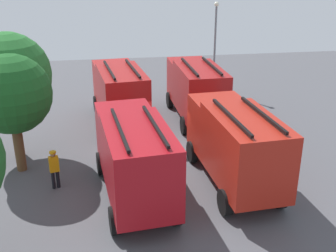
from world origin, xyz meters
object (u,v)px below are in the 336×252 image
at_px(tree_2, 8,75).
at_px(lamppost, 215,40).
at_px(firefighter_1, 54,167).
at_px(fire_truck_1, 196,88).
at_px(fire_truck_0, 235,142).
at_px(traffic_cone_0, 180,177).
at_px(traffic_cone_1, 224,117).
at_px(fire_truck_3, 119,91).
at_px(firefighter_2, 116,139).
at_px(fire_truck_2, 134,154).
at_px(firefighter_0, 175,78).
at_px(tree_1, 11,94).

distance_m(tree_2, lamppost, 16.52).
relative_size(firefighter_1, lamppost, 0.27).
bearing_deg(fire_truck_1, fire_truck_0, 178.32).
height_order(traffic_cone_0, traffic_cone_1, traffic_cone_0).
distance_m(fire_truck_1, fire_truck_3, 4.85).
bearing_deg(firefighter_2, fire_truck_3, -5.27).
relative_size(fire_truck_2, lamppost, 1.08).
bearing_deg(lamppost, firefighter_0, 81.85).
distance_m(tree_2, traffic_cone_1, 13.26).
xyz_separation_m(tree_1, tree_2, (1.72, 0.38, 0.48)).
distance_m(fire_truck_1, traffic_cone_0, 8.65).
height_order(fire_truck_3, lamppost, lamppost).
relative_size(tree_1, tree_2, 0.89).
height_order(firefighter_0, firefighter_1, firefighter_1).
bearing_deg(traffic_cone_1, lamppost, -8.75).
bearing_deg(firefighter_0, fire_truck_2, 15.18).
bearing_deg(fire_truck_0, fire_truck_1, -4.45).
bearing_deg(lamppost, fire_truck_3, 128.27).
bearing_deg(fire_truck_2, firefighter_2, 3.10).
bearing_deg(fire_truck_0, firefighter_2, 50.98).
distance_m(fire_truck_2, firefighter_1, 3.96).
relative_size(fire_truck_3, traffic_cone_1, 12.00).
xyz_separation_m(fire_truck_3, tree_1, (-5.50, 5.20, 1.78)).
relative_size(firefighter_1, tree_1, 0.31).
relative_size(fire_truck_3, tree_1, 1.27).
xyz_separation_m(firefighter_0, traffic_cone_0, (-14.64, 2.31, -0.64)).
bearing_deg(firefighter_0, firefighter_2, 6.90).
distance_m(fire_truck_1, firefighter_0, 6.66).
xyz_separation_m(tree_1, lamppost, (11.56, -12.88, 0.05)).
bearing_deg(firefighter_1, tree_2, 15.41).
height_order(fire_truck_1, firefighter_2, fire_truck_1).
height_order(fire_truck_2, firefighter_0, fire_truck_2).
bearing_deg(firefighter_1, fire_truck_0, -111.52).
bearing_deg(traffic_cone_0, fire_truck_0, -98.64).
distance_m(firefighter_0, tree_1, 15.80).
xyz_separation_m(fire_truck_1, firefighter_0, (6.56, 0.20, -1.15)).
xyz_separation_m(fire_truck_0, firefighter_1, (0.93, 8.10, -1.11)).
height_order(fire_truck_0, fire_truck_2, same).
bearing_deg(fire_truck_3, firefighter_0, -42.08).
bearing_deg(firefighter_2, tree_1, 98.77).
height_order(fire_truck_2, tree_1, tree_1).
xyz_separation_m(traffic_cone_0, traffic_cone_1, (7.46, -4.31, -0.05)).
height_order(firefighter_2, tree_1, tree_1).
relative_size(fire_truck_3, traffic_cone_0, 10.38).
relative_size(fire_truck_1, traffic_cone_0, 10.12).
bearing_deg(fire_truck_3, traffic_cone_0, -170.49).
xyz_separation_m(fire_truck_1, firefighter_2, (-4.75, 5.33, -1.13)).
bearing_deg(fire_truck_1, traffic_cone_1, -110.15).
bearing_deg(fire_truck_3, traffic_cone_1, -102.37).
distance_m(traffic_cone_0, lamppost, 15.60).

